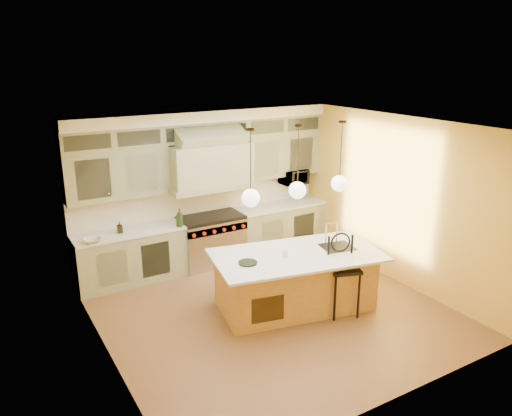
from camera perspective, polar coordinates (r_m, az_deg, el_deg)
floor at (r=8.00m, az=1.74°, el=-11.64°), size 5.00×5.00×0.00m
ceiling at (r=7.07m, az=1.95°, el=9.41°), size 5.00×5.00×0.00m
wall_back at (r=9.52m, az=-6.24°, el=2.47°), size 5.00×0.00×5.00m
wall_front at (r=5.62m, az=15.77°, el=-8.89°), size 5.00×0.00×5.00m
wall_left at (r=6.50m, az=-17.20°, el=-5.35°), size 0.00×5.00×5.00m
wall_right at (r=8.94m, az=15.51°, el=0.95°), size 0.00×5.00×5.00m
back_cabinetry at (r=9.29m, az=-5.55°, el=1.99°), size 5.00×0.77×2.90m
range at (r=9.51m, az=-5.16°, el=-3.63°), size 1.20×0.74×0.96m
kitchen_island at (r=7.93m, az=4.53°, el=-8.12°), size 2.79×1.84×1.35m
counter_stool at (r=7.74m, az=9.90°, el=-6.91°), size 0.56×0.56×1.27m
microwave at (r=10.25m, az=4.33°, el=3.58°), size 0.54×0.37×0.30m
oil_bottle_a at (r=8.85m, az=-8.74°, el=-1.12°), size 0.14×0.14×0.33m
oil_bottle_b at (r=8.79m, az=-15.31°, el=-2.13°), size 0.10×0.10×0.20m
fruit_bowl at (r=8.49m, az=-18.18°, el=-3.55°), size 0.29×0.29×0.07m
cup at (r=7.58m, az=3.35°, el=-5.28°), size 0.10×0.10×0.09m
pendant_left at (r=7.01m, az=-0.61°, el=1.40°), size 0.26×0.26×1.11m
pendant_center at (r=7.42m, az=4.75°, el=2.25°), size 0.26×0.26×1.11m
pendant_right at (r=7.90m, az=9.51°, el=2.99°), size 0.26×0.26×1.11m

